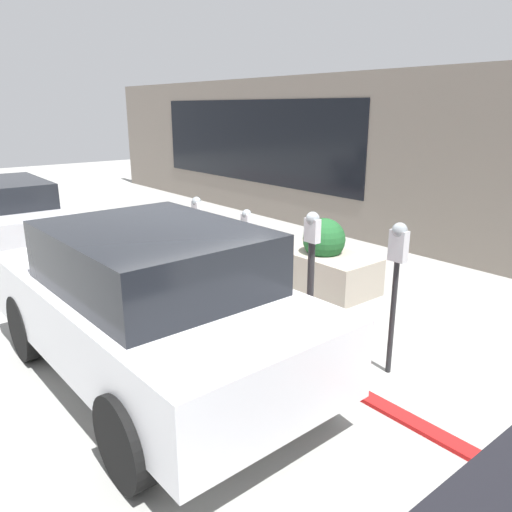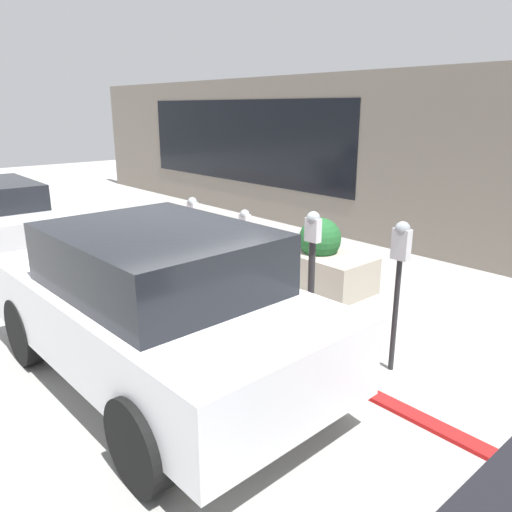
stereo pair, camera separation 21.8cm
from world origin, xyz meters
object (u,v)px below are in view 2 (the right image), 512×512
object	(u,v)px
parking_meter_nearest	(400,262)
parking_meter_middle	(245,238)
parking_meter_fourth	(193,231)
parked_car_middle	(154,303)
parking_meter_second	(312,256)
planter_box	(319,262)

from	to	relation	value
parking_meter_nearest	parking_meter_middle	size ratio (longest dim) A/B	1.16
parking_meter_middle	parking_meter_fourth	xyz separation A→B (m)	(1.13, 0.03, -0.11)
parking_meter_nearest	parking_meter_fourth	xyz separation A→B (m)	(3.39, 0.09, -0.29)
parked_car_middle	parking_meter_nearest	bearing A→B (deg)	-127.05
parking_meter_fourth	parked_car_middle	world-z (taller)	parked_car_middle
parking_meter_second	parking_meter_fourth	distance (m)	2.30
parked_car_middle	parking_meter_fourth	bearing A→B (deg)	-43.71
parking_meter_middle	parked_car_middle	distance (m)	2.06
parking_meter_second	parking_meter_fourth	bearing A→B (deg)	1.08
parking_meter_second	parking_meter_middle	world-z (taller)	parking_meter_second
parking_meter_nearest	parking_meter_second	distance (m)	1.11
parking_meter_fourth	planter_box	world-z (taller)	parking_meter_fourth
parking_meter_second	parking_meter_middle	size ratio (longest dim) A/B	1.11
planter_box	parked_car_middle	size ratio (longest dim) A/B	0.41
parking_meter_nearest	parking_meter_middle	world-z (taller)	parking_meter_nearest
parking_meter_fourth	parking_meter_second	bearing A→B (deg)	-178.92
parking_meter_second	parking_meter_fourth	world-z (taller)	parking_meter_second
parking_meter_nearest	parking_meter_second	size ratio (longest dim) A/B	1.04
parking_meter_nearest	parked_car_middle	distance (m)	2.40
parking_meter_nearest	parking_meter_middle	xyz separation A→B (m)	(2.26, 0.06, -0.18)
parking_meter_second	planter_box	distance (m)	1.85
planter_box	parking_meter_nearest	bearing A→B (deg)	148.75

